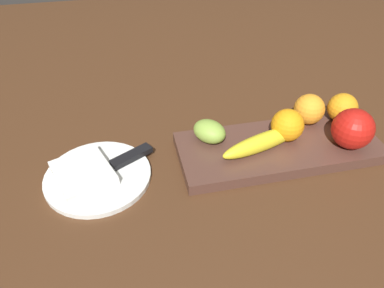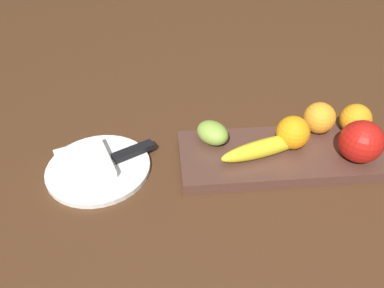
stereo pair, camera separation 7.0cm
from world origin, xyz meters
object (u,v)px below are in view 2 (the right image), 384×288
Objects in this scene: orange_center at (319,118)px; orange_near_banana at (356,119)px; apple at (361,141)px; folded_napkin at (84,164)px; banana at (265,148)px; orange_near_apple at (293,133)px; dinner_plate at (99,168)px; grape_bunch at (213,133)px; fruit_tray at (283,155)px; knife at (127,154)px.

orange_near_banana is at bearing 172.91° from orange_center.
folded_napkin is at bearing -3.62° from apple.
orange_near_banana is 0.08m from orange_center.
orange_near_apple reaches higher than banana.
apple is at bearing 157.84° from orange_near_apple.
orange_near_apple is 0.33× the size of dinner_plate.
orange_near_apple is at bearing 169.85° from grape_bunch.
folded_napkin is at bearing 1.89° from orange_near_apple.
fruit_tray is at bearing -180.00° from folded_napkin.
dinner_plate is at bearing -3.28° from knife.
apple is 1.28× the size of orange_near_banana.
apple is 0.13m from orange_near_apple.
orange_near_apple and orange_center have the same top height.
fruit_tray is 6.29× the size of orange_center.
dinner_plate is (0.46, 0.06, -0.05)m from orange_center.
dinner_plate is 0.03m from folded_napkin.
orange_center is at bearing 156.25° from knife.
orange_near_banana is 0.32× the size of dinner_plate.
fruit_tray is 0.15m from grape_bunch.
dinner_plate is 1.22× the size of knife.
grape_bunch is at bearing 1.58° from orange_near_banana.
apple reaches higher than knife.
dinner_plate is at bearing 7.37° from orange_center.
orange_near_apple reaches higher than fruit_tray.
fruit_tray is at bearing 180.00° from dinner_plate.
folded_napkin reaches higher than dinner_plate.
banana is 0.11m from grape_bunch.
grape_bunch is (0.28, -0.08, -0.02)m from apple.
banana is at bearing 16.02° from orange_near_banana.
orange_near_banana reaches higher than dinner_plate.
orange_center is (-0.07, -0.05, -0.00)m from orange_near_apple.
banana reaches higher than dinner_plate.
orange_near_banana reaches higher than grape_bunch.
folded_napkin is 0.09m from knife.
fruit_tray is 2.51× the size of knife.
orange_near_apple is at bearing 32.69° from orange_center.
grape_bunch is (0.10, -0.05, 0.00)m from banana.
orange_center is 0.93× the size of grape_bunch.
apple is 0.46m from knife.
orange_near_apple reaches higher than orange_near_banana.
grape_bunch is at bearing -15.43° from apple.
apple reaches higher than orange_near_banana.
apple is at bearing 115.51° from orange_center.
orange_center is 0.23m from grape_bunch.
orange_near_banana is (-0.03, -0.08, -0.01)m from apple.
orange_near_apple is 0.40× the size of knife.
orange_near_banana is 0.90× the size of grape_bunch.
orange_near_banana reaches higher than fruit_tray.
orange_center is (-0.13, -0.07, 0.02)m from banana.
fruit_tray is at bearing 163.32° from grape_bunch.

